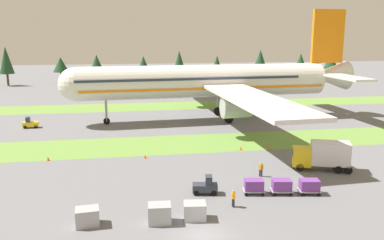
% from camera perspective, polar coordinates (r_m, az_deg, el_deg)
% --- Properties ---
extents(ground_plane, '(400.00, 400.00, 0.00)m').
position_cam_1_polar(ground_plane, '(34.60, 1.60, -16.16)').
color(ground_plane, slate).
extents(grass_strip_near, '(320.00, 10.69, 0.01)m').
position_cam_1_polar(grass_strip_near, '(61.07, -3.58, -3.49)').
color(grass_strip_near, olive).
rests_on(grass_strip_near, ground).
extents(grass_strip_far, '(320.00, 10.69, 0.01)m').
position_cam_1_polar(grass_strip_far, '(93.54, -5.73, 1.95)').
color(grass_strip_far, olive).
rests_on(grass_strip_far, ground).
extents(airliner, '(57.07, 70.29, 21.21)m').
position_cam_1_polar(airliner, '(77.60, 2.88, 5.58)').
color(airliner, silver).
rests_on(airliner, ground).
extents(baggage_tug, '(2.78, 1.71, 1.97)m').
position_cam_1_polar(baggage_tug, '(42.51, 1.96, -9.39)').
color(baggage_tug, '#2D333D').
rests_on(baggage_tug, ground).
extents(cargo_dolly_lead, '(2.42, 1.85, 1.55)m').
position_cam_1_polar(cargo_dolly_lead, '(42.93, 8.76, -9.16)').
color(cargo_dolly_lead, '#A3A3A8').
rests_on(cargo_dolly_lead, ground).
extents(cargo_dolly_second, '(2.42, 1.85, 1.55)m').
position_cam_1_polar(cargo_dolly_second, '(43.46, 12.59, -9.05)').
color(cargo_dolly_second, '#A3A3A8').
rests_on(cargo_dolly_second, ground).
extents(cargo_dolly_third, '(2.42, 1.85, 1.55)m').
position_cam_1_polar(cargo_dolly_third, '(44.17, 16.31, -8.90)').
color(cargo_dolly_third, '#A3A3A8').
rests_on(cargo_dolly_third, ground).
extents(catering_truck, '(7.32, 4.57, 3.58)m').
position_cam_1_polar(catering_truck, '(51.81, 18.00, -4.68)').
color(catering_truck, yellow).
rests_on(catering_truck, ground).
extents(pushback_tractor, '(2.66, 1.42, 1.97)m').
position_cam_1_polar(pushback_tractor, '(77.18, -21.97, -0.44)').
color(pushback_tractor, yellow).
rests_on(pushback_tractor, ground).
extents(ground_crew_marshaller, '(0.48, 0.36, 1.74)m').
position_cam_1_polar(ground_crew_marshaller, '(48.04, 9.75, -6.83)').
color(ground_crew_marshaller, black).
rests_on(ground_crew_marshaller, ground).
extents(ground_crew_loader, '(0.36, 0.55, 1.74)m').
position_cam_1_polar(ground_crew_loader, '(39.60, 5.89, -10.91)').
color(ground_crew_loader, black).
rests_on(ground_crew_loader, ground).
extents(uld_container_0, '(2.14, 1.77, 1.56)m').
position_cam_1_polar(uld_container_0, '(37.15, -14.62, -13.15)').
color(uld_container_0, '#A3A3A8').
rests_on(uld_container_0, ground).
extents(uld_container_1, '(2.11, 1.73, 1.74)m').
position_cam_1_polar(uld_container_1, '(36.49, -4.61, -13.10)').
color(uld_container_1, '#A3A3A8').
rests_on(uld_container_1, ground).
extents(uld_container_2, '(2.18, 1.83, 1.54)m').
position_cam_1_polar(uld_container_2, '(37.11, 0.39, -12.77)').
color(uld_container_2, '#A3A3A8').
rests_on(uld_container_2, ground).
extents(taxiway_marker_0, '(0.44, 0.44, 0.70)m').
position_cam_1_polar(taxiway_marker_0, '(59.33, 10.75, -3.80)').
color(taxiway_marker_0, orange).
rests_on(taxiway_marker_0, ground).
extents(taxiway_marker_1, '(0.44, 0.44, 0.54)m').
position_cam_1_polar(taxiway_marker_1, '(58.50, 6.90, -3.98)').
color(taxiway_marker_1, orange).
rests_on(taxiway_marker_1, ground).
extents(taxiway_marker_2, '(0.44, 0.44, 0.56)m').
position_cam_1_polar(taxiway_marker_2, '(56.55, -19.75, -5.18)').
color(taxiway_marker_2, orange).
rests_on(taxiway_marker_2, ground).
extents(taxiway_marker_3, '(0.44, 0.44, 0.52)m').
position_cam_1_polar(taxiway_marker_3, '(54.62, -6.69, -5.16)').
color(taxiway_marker_3, orange).
rests_on(taxiway_marker_3, ground).
extents(distant_tree_line, '(146.52, 10.20, 12.58)m').
position_cam_1_polar(distant_tree_line, '(139.60, -7.39, 7.95)').
color(distant_tree_line, '#4C3823').
rests_on(distant_tree_line, ground).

